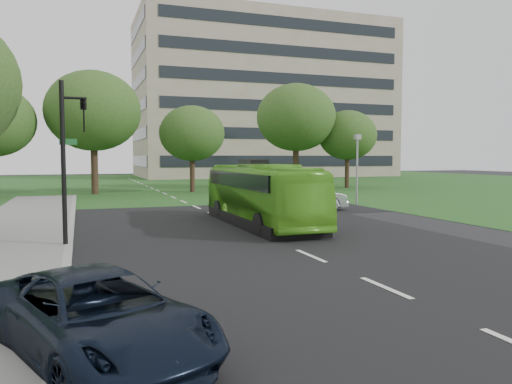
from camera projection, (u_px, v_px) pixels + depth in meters
ground at (286, 246)px, 17.32m from camera, size 160.00×160.00×0.00m
street_surfaces at (167, 197)px, 38.58m from camera, size 120.00×120.00×0.15m
office_building at (262, 100)px, 82.02m from camera, size 40.10×20.10×25.00m
tree_park_b at (93, 111)px, 40.97m from camera, size 7.75×7.75×10.16m
tree_park_c at (192, 134)px, 43.50m from camera, size 5.70×5.70×7.56m
tree_park_d at (296, 118)px, 48.58m from camera, size 7.73×7.73×10.22m
tree_park_e at (347, 135)px, 49.70m from camera, size 5.80×5.80×7.73m
bus at (261, 195)px, 22.52m from camera, size 2.39×9.94×2.77m
sedan at (305, 197)px, 28.48m from camera, size 4.79×1.70×1.57m
suv at (97, 316)px, 7.58m from camera, size 3.83×5.22×1.32m
traffic_light at (69, 151)px, 16.63m from camera, size 0.90×0.27×5.60m
camera_pole at (357, 160)px, 31.73m from camera, size 0.45×0.42×4.51m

